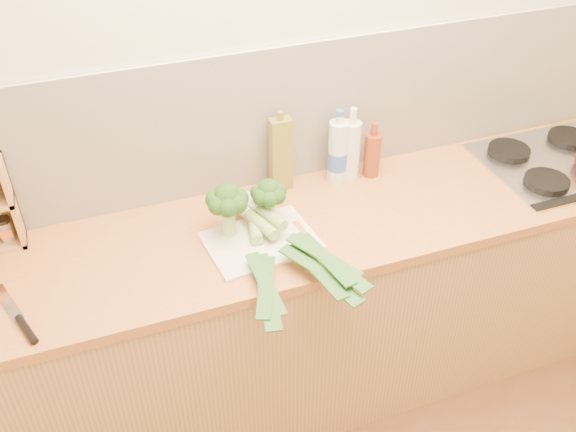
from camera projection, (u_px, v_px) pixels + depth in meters
name	position (u px, v px, depth m)	size (l,w,h in m)	color
room_shell	(297.00, 114.00, 2.37)	(3.50, 3.50, 3.50)	beige
counter	(321.00, 305.00, 2.59)	(3.20, 0.62, 0.90)	#B4874B
gas_hob	(558.00, 162.00, 2.58)	(0.58, 0.50, 0.04)	silver
chopping_board	(261.00, 241.00, 2.20)	(0.37, 0.27, 0.01)	silver
broccoli_left	(227.00, 201.00, 2.14)	(0.14, 0.15, 0.20)	#96BA6C
broccoli_right	(269.00, 194.00, 2.21)	(0.13, 0.13, 0.17)	#96BA6C
leek_front	(257.00, 241.00, 2.15)	(0.19, 0.67, 0.04)	white
leek_mid	(275.00, 235.00, 2.15)	(0.26, 0.66, 0.04)	white
leek_back	(287.00, 229.00, 2.15)	(0.25, 0.61, 0.04)	white
chefs_knife	(22.00, 322.00, 1.89)	(0.13, 0.30, 0.02)	silver
oil_tin	(281.00, 154.00, 2.38)	(0.08, 0.05, 0.32)	olive
glass_bottle	(351.00, 149.00, 2.45)	(0.07, 0.07, 0.30)	silver
amber_bottle	(372.00, 154.00, 2.48)	(0.06, 0.06, 0.23)	maroon
water_bottle	(338.00, 153.00, 2.44)	(0.08, 0.08, 0.28)	silver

